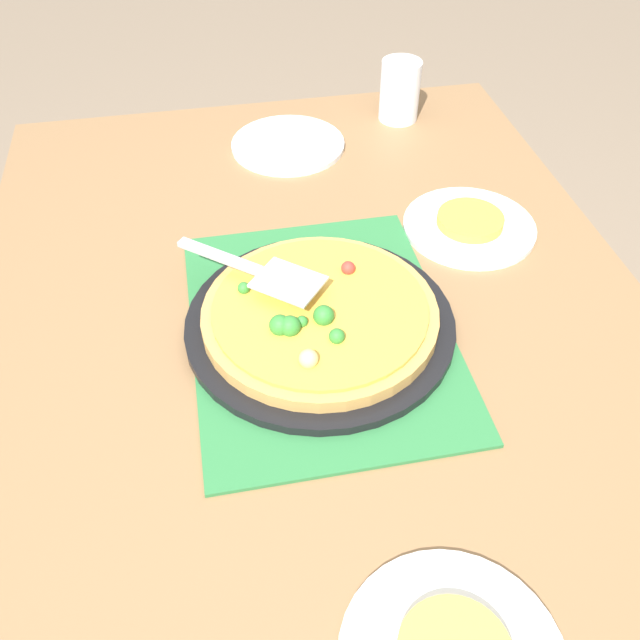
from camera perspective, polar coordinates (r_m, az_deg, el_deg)
The scene contains 10 objects.
ground_plane at distance 1.59m, azimuth 0.00°, elevation -20.22°, with size 8.00×8.00×0.00m, color #84705B.
dining_table at distance 1.05m, azimuth 0.00°, elevation -5.06°, with size 1.40×1.00×0.75m.
placemat at distance 0.96m, azimuth 0.00°, elevation -0.72°, with size 0.48×0.36×0.01m, color #2D753D.
pizza_pan at distance 0.96m, azimuth 0.00°, elevation -0.30°, with size 0.38×0.38×0.01m, color black.
pizza at distance 0.94m, azimuth -0.05°, elevation 0.52°, with size 0.33×0.33×0.05m.
plate_near_left at distance 1.17m, azimuth 12.41°, elevation 7.68°, with size 0.22×0.22×0.01m, color white.
plate_side at distance 1.37m, azimuth -2.70°, elevation 14.51°, with size 0.22×0.22×0.01m, color white.
served_slice_left at distance 1.16m, azimuth 12.51°, elevation 8.19°, with size 0.11×0.11×0.02m, color gold.
cup_near at distance 1.45m, azimuth 6.72°, elevation 18.58°, with size 0.08×0.08×0.12m, color white.
pizza_server at distance 0.96m, azimuth -5.14°, elevation 4.12°, with size 0.18×0.20×0.01m.
Camera 1 is at (-0.67, 0.13, 1.44)m, focal length 38.10 mm.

